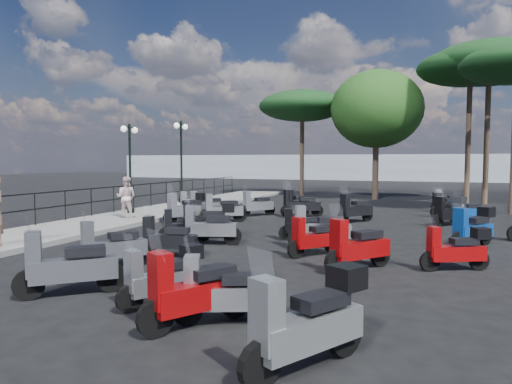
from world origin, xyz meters
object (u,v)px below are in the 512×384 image
(scooter_2, at_px, (111,247))
(scooter_28, at_px, (449,212))
(scooter_14, at_px, (320,229))
(scooter_7, at_px, (163,277))
(pine_0, at_px, (471,68))
(scooter_19, at_px, (357,247))
(scooter_23, at_px, (449,202))
(scooter_18, at_px, (225,294))
(broadleaf_tree, at_px, (377,109))
(lamp_post_1, at_px, (130,162))
(scooter_31, at_px, (206,206))
(scooter_1, at_px, (167,240))
(scooter_6, at_px, (68,267))
(scooter_20, at_px, (313,238))
(pine_1, at_px, (489,64))
(scooter_10, at_px, (222,209))
(scooter_11, at_px, (296,204))
(scooter_3, at_px, (208,228))
(lamp_post_2, at_px, (181,156))
(scooter_21, at_px, (473,228))
(pedestrian_far, at_px, (126,197))
(scooter_9, at_px, (183,227))
(scooter_22, at_px, (467,211))
(scooter_5, at_px, (257,205))
(scooter_16, at_px, (355,210))
(pine_2, at_px, (302,106))
(scooter_15, at_px, (302,226))
(scooter_30, at_px, (196,207))
(scooter_4, at_px, (187,208))
(scooter_26, at_px, (456,250))
(scooter_13, at_px, (195,293))
(scooter_12, at_px, (308,323))
(scooter_8, at_px, (207,221))
(scooter_32, at_px, (222,210))

(scooter_2, height_order, scooter_28, scooter_28)
(scooter_2, relative_size, scooter_14, 0.82)
(scooter_7, xyz_separation_m, pine_0, (5.90, 20.85, 6.78))
(scooter_19, bearing_deg, scooter_23, -62.36)
(scooter_18, distance_m, broadleaf_tree, 22.68)
(lamp_post_1, relative_size, scooter_31, 2.45)
(scooter_1, relative_size, scooter_6, 1.07)
(scooter_20, bearing_deg, scooter_6, 94.70)
(scooter_18, height_order, pine_1, pine_1)
(scooter_2, height_order, scooter_10, scooter_10)
(pine_1, bearing_deg, scooter_11, -133.06)
(lamp_post_1, height_order, scooter_3, lamp_post_1)
(lamp_post_2, relative_size, scooter_10, 2.80)
(scooter_21, distance_m, pine_1, 15.35)
(scooter_3, distance_m, scooter_20, 3.09)
(pedestrian_far, height_order, pine_1, pine_1)
(pedestrian_far, distance_m, scooter_9, 5.25)
(scooter_22, bearing_deg, scooter_5, 65.62)
(scooter_10, height_order, scooter_11, scooter_11)
(lamp_post_1, xyz_separation_m, scooter_22, (13.01, 2.95, -1.84))
(scooter_5, bearing_deg, scooter_7, 142.82)
(scooter_31, bearing_deg, scooter_5, -84.96)
(scooter_16, bearing_deg, scooter_23, -87.82)
(pine_2, bearing_deg, scooter_14, -73.42)
(scooter_28, bearing_deg, scooter_3, 81.15)
(scooter_10, xyz_separation_m, pine_0, (9.23, 11.49, 6.75))
(scooter_15, relative_size, scooter_30, 0.95)
(scooter_1, height_order, scooter_4, scooter_4)
(scooter_4, bearing_deg, pine_1, -100.62)
(scooter_26, bearing_deg, scooter_15, 32.46)
(scooter_5, bearing_deg, scooter_21, -169.97)
(scooter_4, relative_size, scooter_6, 1.12)
(lamp_post_1, distance_m, scooter_14, 9.99)
(scooter_1, height_order, scooter_10, scooter_10)
(scooter_13, distance_m, scooter_26, 6.05)
(scooter_22, bearing_deg, scooter_6, 119.33)
(scooter_3, xyz_separation_m, scooter_12, (4.45, -6.40, 0.06))
(scooter_18, bearing_deg, scooter_28, -38.76)
(scooter_15, bearing_deg, pine_2, -4.25)
(pedestrian_far, relative_size, scooter_13, 0.99)
(scooter_16, bearing_deg, scooter_22, -121.33)
(scooter_1, bearing_deg, scooter_14, -66.83)
(pedestrian_far, bearing_deg, lamp_post_2, -93.69)
(scooter_6, distance_m, scooter_8, 6.08)
(scooter_11, xyz_separation_m, scooter_18, (2.53, -12.66, -0.06))
(pedestrian_far, bearing_deg, scooter_32, -179.21)
(scooter_10, height_order, scooter_13, scooter_13)
(scooter_21, xyz_separation_m, pine_2, (-9.07, 16.11, 5.36))
(scooter_18, xyz_separation_m, pine_2, (-5.26, 23.72, 5.45))
(scooter_3, distance_m, scooter_13, 6.27)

